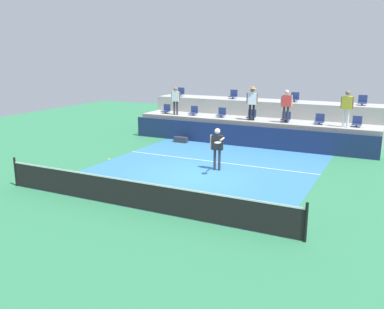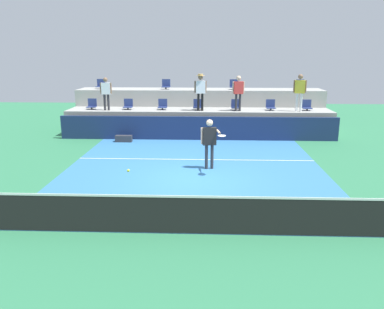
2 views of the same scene
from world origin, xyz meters
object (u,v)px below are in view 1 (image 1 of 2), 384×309
Objects in this scene: stadium_chair_upper_left at (233,95)px; tennis_ball at (109,159)px; stadium_chair_lower_far_left at (166,109)px; stadium_chair_lower_far_right at (357,122)px; stadium_chair_lower_center at (251,115)px; stadium_chair_lower_right at (320,120)px; stadium_chair_lower_left at (194,111)px; spectator_in_grey at (176,98)px; tennis_player at (217,145)px; spectator_in_white at (286,103)px; stadium_chair_upper_right at (295,98)px; equipment_bag at (181,140)px; spectator_with_hat at (252,100)px; stadium_chair_upper_far_right at (362,101)px; stadium_chair_lower_mid_left at (222,113)px; spectator_leaning_on_rail at (347,105)px; stadium_chair_upper_far_left at (181,93)px; stadium_chair_lower_mid_right at (286,118)px.

stadium_chair_upper_left is 12.55m from tennis_ball.
stadium_chair_lower_far_right is (10.62, 0.00, 0.00)m from stadium_chair_lower_far_left.
stadium_chair_lower_far_left is 5.29m from stadium_chair_lower_center.
stadium_chair_lower_center is 1.00× the size of stadium_chair_lower_right.
stadium_chair_lower_left is 1.28m from spectator_in_grey.
stadium_chair_lower_center reaches higher than tennis_ball.
stadium_chair_lower_left is at bearing 123.78° from tennis_player.
spectator_in_white is at bearing -11.17° from stadium_chair_lower_center.
stadium_chair_upper_right is at bearing 152.56° from stadium_chair_lower_far_right.
spectator_in_white is 2.21× the size of equipment_bag.
spectator_with_hat reaches higher than stadium_chair_lower_left.
spectator_in_white is (-3.41, -2.18, -0.05)m from stadium_chair_upper_far_right.
stadium_chair_upper_far_right reaches higher than stadium_chair_lower_right.
spectator_in_grey is 10.82m from tennis_ball.
stadium_chair_lower_mid_left and stadium_chair_lower_center have the same top height.
stadium_chair_lower_left is at bearing 180.00° from stadium_chair_lower_mid_left.
tennis_ball is at bearing -97.99° from spectator_with_hat.
stadium_chair_lower_left is at bearing 173.92° from spectator_with_hat.
spectator_leaning_on_rail reaches higher than stadium_chair_lower_center.
stadium_chair_lower_far_right reaches higher than tennis_ball.
stadium_chair_upper_far_left is (-5.28, 1.80, 0.85)m from stadium_chair_lower_center.
stadium_chair_upper_left is (3.53, 0.00, 0.00)m from stadium_chair_upper_far_left.
stadium_chair_upper_left and stadium_chair_upper_far_right have the same top height.
spectator_in_white is at bearing 72.46° from tennis_ball.
stadium_chair_upper_right is (7.16, 1.80, 0.85)m from stadium_chair_lower_far_left.
spectator_in_grey is (0.84, -2.18, -0.12)m from stadium_chair_upper_far_left.
stadium_chair_upper_far_right is at bearing 22.70° from spectator_with_hat.
stadium_chair_upper_right is 0.31× the size of spectator_in_white.
stadium_chair_lower_center is 0.96m from spectator_with_hat.
stadium_chair_lower_mid_left is (3.55, 0.00, 0.00)m from stadium_chair_lower_far_left.
stadium_chair_upper_far_left is 1.00× the size of stadium_chair_upper_left.
stadium_chair_upper_left reaches higher than tennis_player.
stadium_chair_lower_mid_right reaches higher than equipment_bag.
stadium_chair_upper_far_right reaches higher than stadium_chair_lower_mid_left.
spectator_with_hat is 1.05× the size of spectator_in_white.
stadium_chair_lower_center is 2.65m from stadium_chair_upper_left.
stadium_chair_lower_far_left reaches higher than equipment_bag.
stadium_chair_lower_mid_left is 0.68× the size of equipment_bag.
stadium_chair_lower_mid_right is 0.31× the size of spectator_in_white.
stadium_chair_lower_center is at bearing 82.98° from tennis_ball.
tennis_player is 1.05× the size of spectator_in_white.
stadium_chair_lower_far_left and stadium_chair_lower_center have the same top height.
spectator_in_grey is 0.90× the size of spectator_with_hat.
stadium_chair_lower_left is 2.63m from stadium_chair_upper_left.
spectator_leaning_on_rail is at bearing -4.53° from stadium_chair_lower_center.
stadium_chair_lower_far_right is at bearing 0.00° from stadium_chair_lower_mid_left.
spectator_leaning_on_rail reaches higher than stadium_chair_lower_right.
stadium_chair_lower_mid_right is at bearing 12.45° from spectator_with_hat.
stadium_chair_lower_mid_left is 1.00× the size of stadium_chair_lower_center.
spectator_leaning_on_rail reaches higher than tennis_player.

